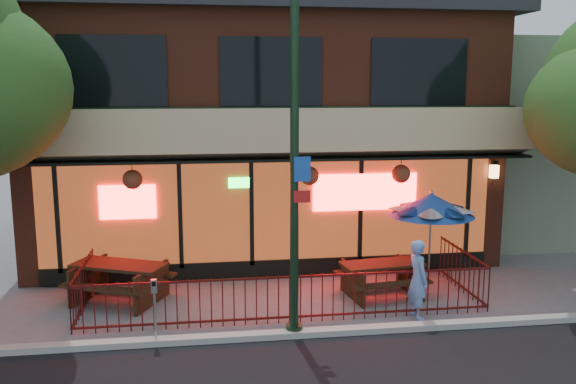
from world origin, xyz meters
name	(u,v)px	position (x,y,z in m)	size (l,w,h in m)	color
ground	(291,326)	(0.00, 0.00, 0.00)	(80.00, 80.00, 0.00)	gray
curb	(295,334)	(0.00, -0.50, 0.06)	(80.00, 0.25, 0.12)	#999993
restaurant_building	(256,104)	(0.00, 7.11, 4.13)	(12.96, 9.49, 8.05)	brown
neighbor_building	(525,137)	(9.00, 7.70, 3.00)	(6.00, 7.00, 6.00)	slate
patio_fence	(287,288)	(0.00, 0.50, 0.63)	(8.44, 2.62, 1.00)	#48100F
street_light	(295,171)	(0.00, -0.40, 3.15)	(0.43, 0.32, 7.00)	black
picnic_table_left	(120,277)	(-3.50, 1.94, 0.57)	(2.47, 2.24, 0.86)	#312011
picnic_table_right	(382,274)	(2.28, 1.47, 0.51)	(1.99, 1.63, 0.78)	#302010
patio_umbrella	(431,205)	(3.60, 2.05, 1.95)	(2.00, 2.00, 2.29)	gray
pedestrian	(418,279)	(2.61, 0.10, 0.82)	(0.60, 0.39, 1.64)	#668ECD
parking_meter_near	(155,300)	(-2.58, -0.40, 0.82)	(0.11, 0.10, 1.21)	gray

